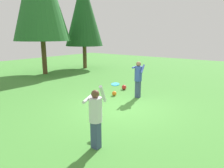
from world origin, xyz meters
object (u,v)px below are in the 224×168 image
Objects in this scene: person_catcher at (138,76)px; ball_orange at (114,93)px; tree_far_right at (83,12)px; person_thrower at (96,114)px; frisbee at (115,84)px; ball_red at (124,87)px.

ball_orange is at bearing -84.40° from person_catcher.
person_catcher is at bearing -121.32° from tree_far_right.
tree_far_right reaches higher than person_catcher.
frisbee is (1.64, 0.58, 0.40)m from person_thrower.
frisbee is 1.41× the size of ball_red.
person_thrower is 5.05m from ball_orange.
ball_red is (0.85, 1.36, -0.90)m from person_catcher.
ball_red is at bearing 7.74° from person_thrower.
ball_red is at bearing -138.84° from person_catcher.
person_catcher reaches higher than ball_red.
person_thrower is 4.80× the size of frisbee.
tree_far_right reaches higher than person_thrower.
frisbee is (-3.07, -0.93, 0.32)m from person_catcher.
person_catcher is 4.75× the size of frisbee.
ball_orange is (-0.44, 1.07, -0.91)m from person_catcher.
frisbee is 3.52m from ball_orange.
person_catcher is at bearing -67.62° from ball_orange.
person_thrower is 6.31m from ball_red.
ball_red is (3.92, 2.29, -1.21)m from frisbee.
frisbee reaches higher than ball_orange.
person_catcher reaches higher than ball_orange.
person_thrower is 4.94m from person_catcher.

